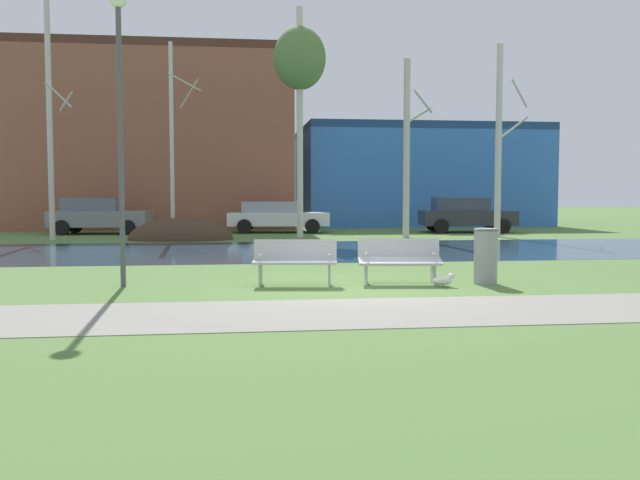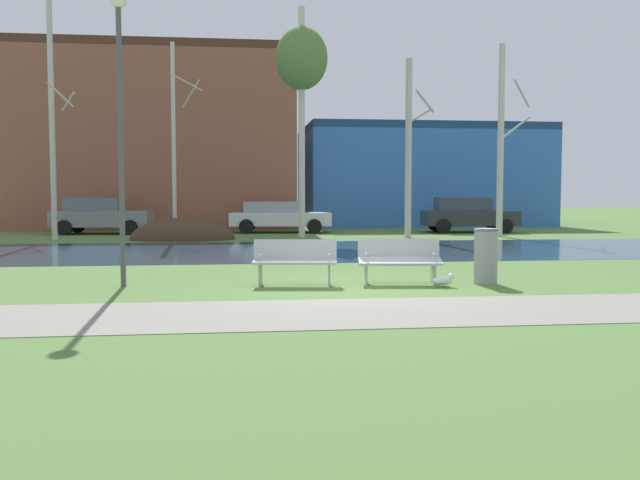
% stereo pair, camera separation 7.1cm
% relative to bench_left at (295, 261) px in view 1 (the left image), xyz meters
% --- Properties ---
extents(ground_plane, '(120.00, 120.00, 0.00)m').
position_rel_bench_left_xyz_m(ground_plane, '(1.01, 9.22, -0.47)').
color(ground_plane, '#517538').
extents(paved_path_strip, '(60.00, 2.55, 0.01)m').
position_rel_bench_left_xyz_m(paved_path_strip, '(1.01, -3.14, -0.47)').
color(paved_path_strip, gray).
rests_on(paved_path_strip, ground).
extents(river_band, '(80.00, 7.87, 0.01)m').
position_rel_bench_left_xyz_m(river_band, '(1.01, 8.03, -0.47)').
color(river_band, '#284256').
rests_on(river_band, ground).
extents(soil_mound, '(3.95, 2.44, 1.68)m').
position_rel_bench_left_xyz_m(soil_mound, '(-3.15, 13.49, -0.47)').
color(soil_mound, '#423021').
rests_on(soil_mound, ground).
extents(bench_left, '(1.66, 0.75, 0.87)m').
position_rel_bench_left_xyz_m(bench_left, '(0.00, 0.00, 0.00)').
color(bench_left, '#B2B5B7').
rests_on(bench_left, ground).
extents(bench_right, '(1.66, 0.75, 0.87)m').
position_rel_bench_left_xyz_m(bench_right, '(2.04, 0.00, 0.00)').
color(bench_right, '#B2B5B7').
rests_on(bench_right, ground).
extents(trash_bin, '(0.48, 0.48, 1.08)m').
position_rel_bench_left_xyz_m(trash_bin, '(3.69, -0.24, 0.09)').
color(trash_bin, gray).
rests_on(trash_bin, ground).
extents(seagull, '(0.44, 0.17, 0.26)m').
position_rel_bench_left_xyz_m(seagull, '(2.74, -0.60, -0.34)').
color(seagull, white).
rests_on(seagull, ground).
extents(streetlamp, '(0.32, 0.32, 5.48)m').
position_rel_bench_left_xyz_m(streetlamp, '(-3.23, 0.19, 3.17)').
color(streetlamp, '#4C4C51').
rests_on(streetlamp, ground).
extents(birch_far_left, '(0.99, 1.71, 9.44)m').
position_rel_bench_left_xyz_m(birch_far_left, '(-7.94, 14.03, 4.27)').
color(birch_far_left, beige).
rests_on(birch_far_left, ground).
extents(birch_left, '(1.21, 2.10, 7.42)m').
position_rel_bench_left_xyz_m(birch_left, '(-3.42, 13.66, 3.34)').
color(birch_left, beige).
rests_on(birch_left, ground).
extents(birch_center_left, '(2.06, 2.06, 9.07)m').
position_rel_bench_left_xyz_m(birch_center_left, '(1.48, 14.44, 6.47)').
color(birch_center_left, beige).
rests_on(birch_center_left, ground).
extents(birch_center, '(1.15, 1.97, 7.04)m').
position_rel_bench_left_xyz_m(birch_center, '(5.69, 13.79, 3.12)').
color(birch_center, beige).
rests_on(birch_center, ground).
extents(birch_center_right, '(1.35, 2.35, 7.75)m').
position_rel_bench_left_xyz_m(birch_center_right, '(9.56, 13.98, 3.46)').
color(birch_center_right, beige).
rests_on(birch_center_right, ground).
extents(parked_van_nearest_grey, '(4.28, 2.28, 1.58)m').
position_rel_bench_left_xyz_m(parked_van_nearest_grey, '(-6.97, 17.79, 0.35)').
color(parked_van_nearest_grey, slate).
rests_on(parked_van_nearest_grey, ground).
extents(parked_sedan_second_white, '(4.62, 2.36, 1.39)m').
position_rel_bench_left_xyz_m(parked_sedan_second_white, '(0.76, 17.91, 0.27)').
color(parked_sedan_second_white, silver).
rests_on(parked_sedan_second_white, ground).
extents(parked_hatch_third_dark, '(4.29, 2.29, 1.57)m').
position_rel_bench_left_xyz_m(parked_hatch_third_dark, '(9.23, 17.06, 0.34)').
color(parked_hatch_third_dark, '#282B30').
rests_on(parked_hatch_third_dark, ground).
extents(building_brick_low, '(14.85, 9.87, 8.99)m').
position_rel_bench_left_xyz_m(building_brick_low, '(-5.65, 25.02, 4.03)').
color(building_brick_low, brown).
rests_on(building_brick_low, ground).
extents(building_blue_store, '(13.00, 8.99, 5.46)m').
position_rel_bench_left_xyz_m(building_blue_store, '(9.20, 25.77, 2.26)').
color(building_blue_store, '#3870C6').
rests_on(building_blue_store, ground).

